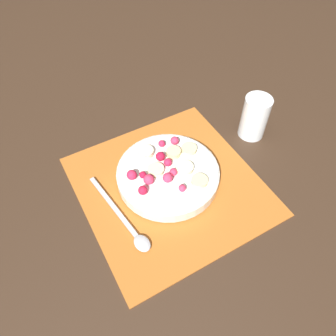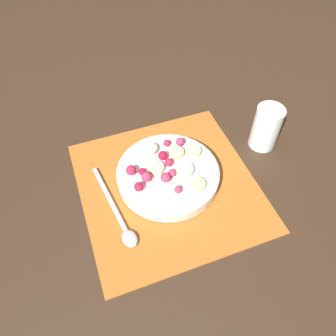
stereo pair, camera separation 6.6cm
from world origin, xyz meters
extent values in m
plane|color=#382619|center=(0.00, 0.00, 0.00)|extent=(3.00, 3.00, 0.00)
cube|color=#B26023|center=(0.00, 0.00, 0.00)|extent=(0.36, 0.36, 0.01)
cylinder|color=silver|center=(-0.02, 0.01, 0.02)|extent=(0.21, 0.21, 0.03)
torus|color=silver|center=(-0.02, 0.01, 0.03)|extent=(0.21, 0.21, 0.01)
cylinder|color=white|center=(-0.02, 0.01, 0.03)|extent=(0.19, 0.19, 0.00)
cylinder|color=beige|center=(-0.04, 0.07, 0.04)|extent=(0.04, 0.04, 0.01)
cylinder|color=beige|center=(0.04, 0.04, 0.04)|extent=(0.04, 0.04, 0.01)
cylinder|color=#F4EAB7|center=(0.00, 0.04, 0.04)|extent=(0.05, 0.05, 0.01)
cylinder|color=#F4EAB7|center=(-0.08, -0.01, 0.04)|extent=(0.04, 0.04, 0.01)
cylinder|color=beige|center=(-0.05, 0.04, 0.04)|extent=(0.04, 0.04, 0.01)
cylinder|color=beige|center=(-0.02, -0.02, 0.04)|extent=(0.04, 0.04, 0.01)
sphere|color=#DB3356|center=(0.00, 0.01, 0.04)|extent=(0.02, 0.02, 0.02)
sphere|color=#D12347|center=(-0.08, 0.03, 0.04)|extent=(0.02, 0.02, 0.02)
sphere|color=#DB3356|center=(0.04, 0.01, 0.04)|extent=(0.01, 0.01, 0.01)
sphere|color=#DB3356|center=(-0.01, -0.04, 0.05)|extent=(0.02, 0.02, 0.02)
sphere|color=#D12347|center=(-0.03, -0.07, 0.04)|extent=(0.02, 0.02, 0.02)
sphere|color=#B21433|center=(-0.02, -0.05, 0.04)|extent=(0.01, 0.01, 0.01)
sphere|color=#DB3356|center=(0.01, -0.01, 0.04)|extent=(0.02, 0.02, 0.02)
sphere|color=#D12347|center=(-0.03, 0.01, 0.04)|extent=(0.02, 0.02, 0.02)
sphere|color=red|center=(0.01, -0.06, 0.04)|extent=(0.02, 0.02, 0.02)
sphere|color=#B21433|center=(-0.05, 0.01, 0.04)|extent=(0.02, 0.02, 0.02)
sphere|color=#DB3356|center=(-0.07, 0.05, 0.04)|extent=(0.02, 0.02, 0.02)
cube|color=#B2B2B7|center=(-0.01, -0.12, 0.01)|extent=(0.17, 0.03, 0.00)
ellipsoid|color=#B2B2B7|center=(0.09, -0.11, 0.01)|extent=(0.04, 0.03, 0.01)
cylinder|color=white|center=(-0.04, 0.25, 0.05)|extent=(0.06, 0.06, 0.10)
camera|label=1|loc=(0.35, -0.20, 0.56)|focal=35.00mm
camera|label=2|loc=(0.37, -0.14, 0.56)|focal=35.00mm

